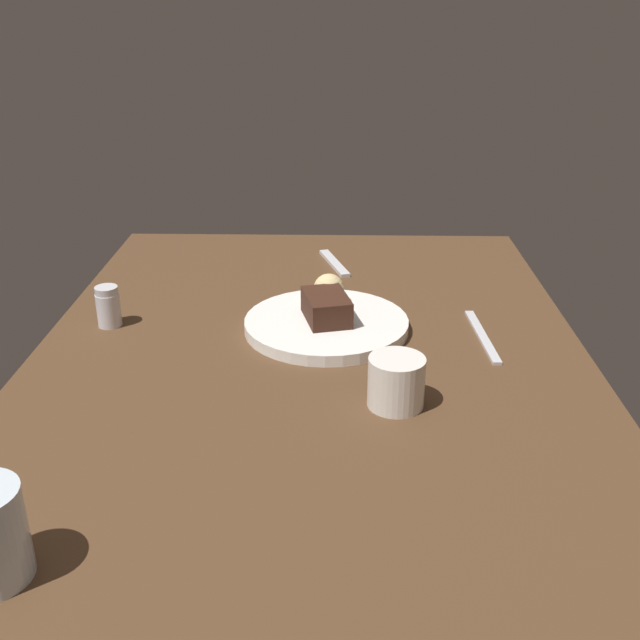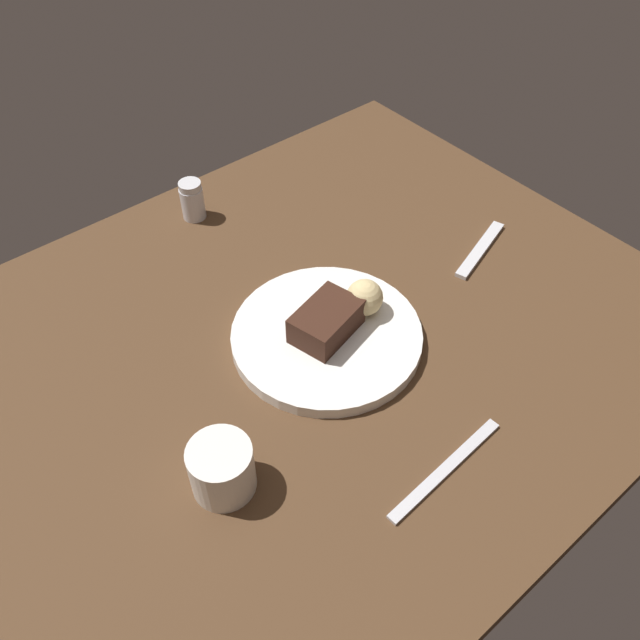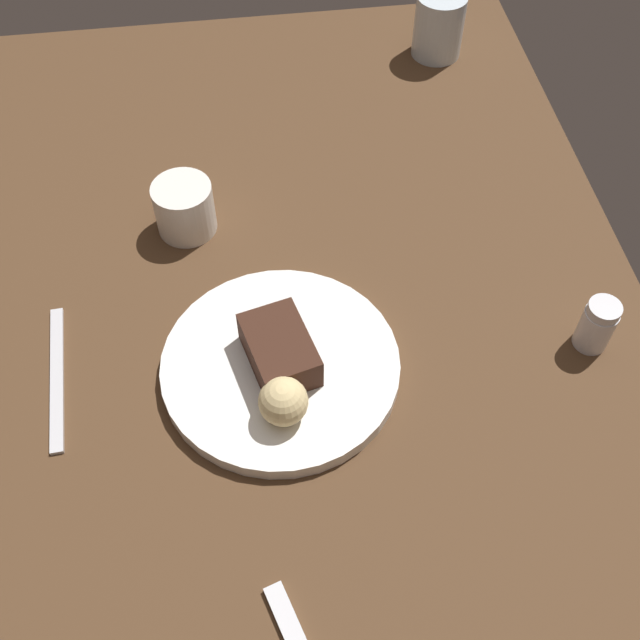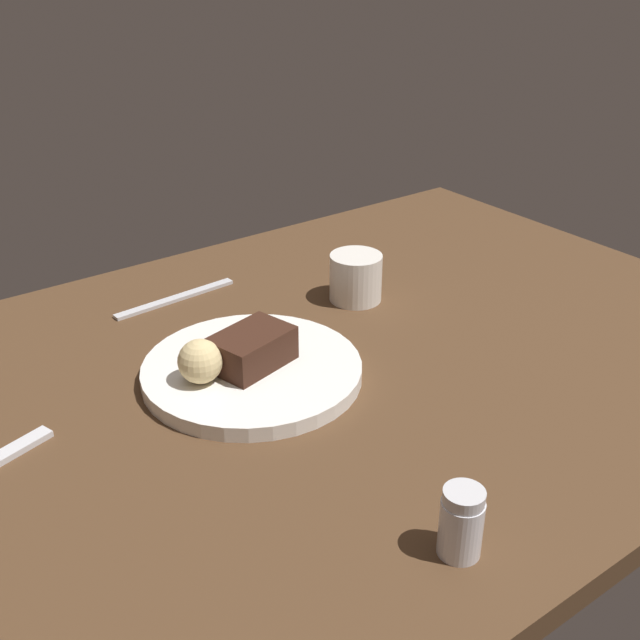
{
  "view_description": "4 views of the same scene",
  "coord_description": "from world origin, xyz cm",
  "px_view_note": "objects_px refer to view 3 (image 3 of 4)",
  "views": [
    {
      "loc": [
        -99.32,
        -3.81,
        53.44
      ],
      "look_at": [
        0.37,
        -1.53,
        8.88
      ],
      "focal_mm": 41.89,
      "sensor_mm": 36.0,
      "label": 1
    },
    {
      "loc": [
        -30.29,
        -49.02,
        72.66
      ],
      "look_at": [
        8.3,
        -2.64,
        8.38
      ],
      "focal_mm": 37.57,
      "sensor_mm": 36.0,
      "label": 2
    },
    {
      "loc": [
        56.9,
        -4.45,
        75.63
      ],
      "look_at": [
        5.27,
        2.66,
        5.63
      ],
      "focal_mm": 43.59,
      "sensor_mm": 36.0,
      "label": 3
    },
    {
      "loc": [
        51.07,
        67.23,
        52.78
      ],
      "look_at": [
        1.11,
        -0.33,
        8.98
      ],
      "focal_mm": 44.15,
      "sensor_mm": 36.0,
      "label": 4
    }
  ],
  "objects_px": {
    "salt_shaker": "(597,325)",
    "coffee_cup": "(184,208)",
    "chocolate_cake_slice": "(280,350)",
    "water_glass": "(439,25)",
    "dessert_plate": "(281,366)",
    "bread_roll": "(283,401)",
    "butter_knife": "(57,377)"
  },
  "relations": [
    {
      "from": "salt_shaker",
      "to": "coffee_cup",
      "type": "relative_size",
      "value": 0.9
    },
    {
      "from": "chocolate_cake_slice",
      "to": "water_glass",
      "type": "relative_size",
      "value": 0.99
    },
    {
      "from": "dessert_plate",
      "to": "chocolate_cake_slice",
      "type": "distance_m",
      "value": 0.03
    },
    {
      "from": "bread_roll",
      "to": "salt_shaker",
      "type": "relative_size",
      "value": 0.77
    },
    {
      "from": "water_glass",
      "to": "butter_knife",
      "type": "distance_m",
      "value": 0.77
    },
    {
      "from": "salt_shaker",
      "to": "water_glass",
      "type": "xyz_separation_m",
      "value": [
        -0.57,
        -0.05,
        0.01
      ]
    },
    {
      "from": "dessert_plate",
      "to": "chocolate_cake_slice",
      "type": "xyz_separation_m",
      "value": [
        -0.0,
        0.0,
        0.03
      ]
    },
    {
      "from": "chocolate_cake_slice",
      "to": "salt_shaker",
      "type": "relative_size",
      "value": 1.42
    },
    {
      "from": "chocolate_cake_slice",
      "to": "bread_roll",
      "type": "bearing_deg",
      "value": -2.6
    },
    {
      "from": "water_glass",
      "to": "butter_knife",
      "type": "relative_size",
      "value": 0.51
    },
    {
      "from": "salt_shaker",
      "to": "butter_knife",
      "type": "distance_m",
      "value": 0.6
    },
    {
      "from": "dessert_plate",
      "to": "chocolate_cake_slice",
      "type": "bearing_deg",
      "value": 166.5
    },
    {
      "from": "dessert_plate",
      "to": "bread_roll",
      "type": "relative_size",
      "value": 5.09
    },
    {
      "from": "bread_roll",
      "to": "salt_shaker",
      "type": "height_order",
      "value": "bread_roll"
    },
    {
      "from": "water_glass",
      "to": "dessert_plate",
      "type": "bearing_deg",
      "value": -28.54
    },
    {
      "from": "coffee_cup",
      "to": "dessert_plate",
      "type": "bearing_deg",
      "value": 21.97
    },
    {
      "from": "salt_shaker",
      "to": "dessert_plate",
      "type": "bearing_deg",
      "value": -91.53
    },
    {
      "from": "chocolate_cake_slice",
      "to": "butter_knife",
      "type": "relative_size",
      "value": 0.5
    },
    {
      "from": "butter_knife",
      "to": "bread_roll",
      "type": "bearing_deg",
      "value": -113.87
    },
    {
      "from": "dessert_plate",
      "to": "coffee_cup",
      "type": "height_order",
      "value": "coffee_cup"
    },
    {
      "from": "chocolate_cake_slice",
      "to": "coffee_cup",
      "type": "xyz_separation_m",
      "value": [
        -0.23,
        -0.09,
        -0.01
      ]
    },
    {
      "from": "water_glass",
      "to": "salt_shaker",
      "type": "bearing_deg",
      "value": 5.0
    },
    {
      "from": "water_glass",
      "to": "butter_knife",
      "type": "height_order",
      "value": "water_glass"
    },
    {
      "from": "chocolate_cake_slice",
      "to": "butter_knife",
      "type": "bearing_deg",
      "value": -95.38
    },
    {
      "from": "dessert_plate",
      "to": "water_glass",
      "type": "height_order",
      "value": "water_glass"
    },
    {
      "from": "chocolate_cake_slice",
      "to": "coffee_cup",
      "type": "distance_m",
      "value": 0.25
    },
    {
      "from": "chocolate_cake_slice",
      "to": "bread_roll",
      "type": "relative_size",
      "value": 1.84
    },
    {
      "from": "chocolate_cake_slice",
      "to": "salt_shaker",
      "type": "xyz_separation_m",
      "value": [
        0.01,
        0.35,
        -0.01
      ]
    },
    {
      "from": "water_glass",
      "to": "coffee_cup",
      "type": "bearing_deg",
      "value": -50.89
    },
    {
      "from": "coffee_cup",
      "to": "butter_knife",
      "type": "height_order",
      "value": "coffee_cup"
    },
    {
      "from": "salt_shaker",
      "to": "butter_knife",
      "type": "height_order",
      "value": "salt_shaker"
    },
    {
      "from": "dessert_plate",
      "to": "salt_shaker",
      "type": "bearing_deg",
      "value": 88.47
    }
  ]
}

